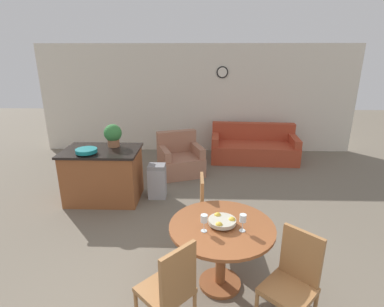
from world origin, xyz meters
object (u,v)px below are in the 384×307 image
Objects in this scene: kitchen_island at (104,175)px; trash_bin at (157,181)px; dining_chair_far_side at (210,208)px; couch at (253,148)px; wine_glass_left at (204,219)px; teal_bowl at (86,151)px; potted_plant at (113,135)px; fruit_bowl at (222,221)px; dining_table at (221,239)px; wine_glass_right at (243,219)px; dining_chair_near_right at (293,278)px; armchair at (180,160)px; dining_chair_near_left at (170,287)px.

kitchen_island is 2.06× the size of trash_bin.
kitchen_island is at bearing -125.84° from dining_chair_far_side.
dining_chair_far_side is 3.63m from couch.
kitchen_island is (-1.73, 2.15, -0.44)m from wine_glass_left.
potted_plant is at bearing 52.43° from teal_bowl.
trash_bin is (-1.00, 2.13, -0.50)m from fruit_bowl.
dining_table is 2.78m from teal_bowl.
potted_plant is at bearing 129.92° from wine_glass_right.
dining_chair_near_right is 4.74m from couch.
armchair is at bearing -27.53° from dining_chair_near_right.
couch is at bearing 45.54° from trash_bin.
wine_glass_right is 0.15× the size of kitchen_island.
potted_plant is at bearing -141.29° from couch.
teal_bowl is at bearing -153.46° from armchair.
dining_table is at bearing -175.59° from fruit_bowl.
wine_glass_left is (-0.19, -0.11, 0.31)m from dining_table.
couch is at bearing 76.00° from dining_table.
fruit_bowl reaches higher than dining_table.
kitchen_island is (-1.92, 2.04, -0.13)m from dining_table.
fruit_bowl is at bearing 5.64° from dining_chair_near_left.
wine_glass_left is 3.50m from armchair.
dining_chair_far_side reaches higher than fruit_bowl.
dining_chair_near_left is (-0.49, -0.63, -0.06)m from dining_table.
dining_chair_far_side is 2.82× the size of teal_bowl.
teal_bowl reaches higher than wine_glass_right.
teal_bowl reaches higher than kitchen_island.
kitchen_island is at bearing -154.78° from armchair.
dining_table is 2.83× the size of potted_plant.
dining_chair_near_left reaches higher than armchair.
potted_plant is 1.12m from trash_bin.
dining_chair_near_left is 1.00× the size of dining_chair_far_side.
couch is at bearing 74.00° from wine_glass_left.
couch is at bearing 35.33° from potted_plant.
couch is (2.81, 1.99, -0.85)m from potted_plant.
kitchen_island reaches higher than couch.
dining_chair_near_right is at bearing -58.20° from trash_bin.
dining_chair_near_right is 3.67m from potted_plant.
dining_chair_near_left reaches higher than couch.
potted_plant is at bearing -5.20° from dining_chair_near_right.
fruit_bowl is 3.41m from armchair.
teal_bowl is 4.01m from couch.
armchair is (-0.57, 2.52, -0.23)m from dining_chair_far_side.
dining_chair_far_side is 0.98m from wine_glass_left.
teal_bowl is (-0.16, -0.23, 0.51)m from kitchen_island.
potted_plant reaches higher than teal_bowl.
dining_chair_near_right reaches higher than dining_table.
dining_chair_near_right is at bearing -42.51° from wine_glass_right.
wine_glass_right is at bearing 17.25° from dining_chair_far_side.
wine_glass_left is at bearing -45.51° from teal_bowl.
wine_glass_left is (-0.09, -0.90, 0.37)m from dining_chair_far_side.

